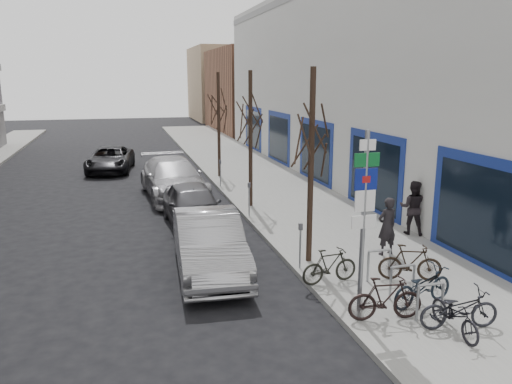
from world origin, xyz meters
TOP-DOWN VIEW (x-y plane):
  - ground at (0.00, 0.00)m, footprint 120.00×120.00m
  - sidewalk_east at (4.50, 10.00)m, footprint 5.00×70.00m
  - commercial_building at (17.00, 16.00)m, footprint 20.00×32.00m
  - brick_building_far at (13.00, 40.00)m, footprint 12.00×14.00m
  - tan_building_far at (13.50, 55.00)m, footprint 13.00×12.00m
  - highway_sign_pole at (2.40, -0.01)m, footprint 0.55×0.10m
  - bike_rack at (3.80, 0.60)m, footprint 0.66×2.26m
  - tree_near at (2.60, 3.50)m, footprint 1.80×1.80m
  - tree_mid at (2.60, 10.00)m, footprint 1.80×1.80m
  - tree_far at (2.60, 16.50)m, footprint 1.80×1.80m
  - meter_front at (2.15, 3.00)m, footprint 0.10×0.08m
  - meter_mid at (2.15, 8.50)m, footprint 0.10×0.08m
  - meter_back at (2.15, 14.00)m, footprint 0.10×0.08m
  - bike_near_left at (3.95, -1.15)m, footprint 0.49×1.53m
  - bike_near_right at (2.87, -0.27)m, footprint 1.69×0.72m
  - bike_mid_curb at (4.05, 0.16)m, footprint 1.79×0.91m
  - bike_mid_inner at (2.52, 1.87)m, footprint 1.57×0.59m
  - bike_far_curb at (4.14, -1.00)m, footprint 1.73×0.76m
  - bike_far_inner at (4.56, 1.49)m, footprint 1.67×1.03m
  - parked_car_front at (-0.20, 3.79)m, footprint 2.00×5.02m
  - parked_car_mid at (0.01, 8.22)m, footprint 1.98×4.60m
  - parked_car_back at (-0.20, 12.92)m, footprint 2.85×6.10m
  - lane_car at (-2.98, 20.30)m, footprint 2.94×5.26m
  - pedestrian_near at (4.96, 3.37)m, footprint 0.69×0.51m
  - pedestrian_far at (6.80, 4.95)m, footprint 0.81×0.77m

SIDE VIEW (x-z plane):
  - ground at x=0.00m, z-range 0.00..0.00m
  - sidewalk_east at x=4.50m, z-range 0.00..0.15m
  - bike_near_left at x=3.95m, z-range 0.15..1.08m
  - bike_mid_inner at x=2.52m, z-range 0.15..1.08m
  - bike_far_inner at x=4.56m, z-range 0.15..1.13m
  - bike_near_right at x=2.87m, z-range 0.15..1.14m
  - bike_far_curb at x=4.14m, z-range 0.15..1.17m
  - bike_rack at x=3.80m, z-range 0.24..1.07m
  - bike_mid_curb at x=4.05m, z-range 0.15..1.20m
  - lane_car at x=-2.98m, z-range 0.00..1.39m
  - parked_car_mid at x=0.01m, z-range 0.00..1.55m
  - parked_car_front at x=-0.20m, z-range 0.00..1.63m
  - parked_car_back at x=-0.20m, z-range 0.00..1.72m
  - meter_front at x=2.15m, z-range 0.28..1.55m
  - meter_mid at x=2.15m, z-range 0.28..1.55m
  - meter_back at x=2.15m, z-range 0.28..1.55m
  - pedestrian_near at x=4.96m, z-range 0.15..1.87m
  - pedestrian_far at x=6.80m, z-range 0.15..1.97m
  - highway_sign_pole at x=2.40m, z-range 0.36..4.56m
  - brick_building_far at x=13.00m, z-range 0.00..8.00m
  - tree_near at x=2.60m, z-range 1.35..6.85m
  - tree_mid at x=2.60m, z-range 1.35..6.85m
  - tree_far at x=2.60m, z-range 1.35..6.85m
  - tan_building_far at x=13.50m, z-range 0.00..9.00m
  - commercial_building at x=17.00m, z-range 0.00..10.00m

